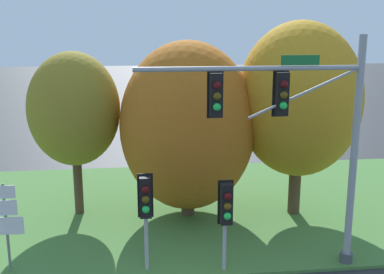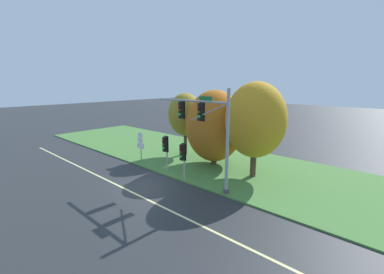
{
  "view_description": "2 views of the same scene",
  "coord_description": "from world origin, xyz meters",
  "px_view_note": "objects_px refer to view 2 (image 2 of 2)",
  "views": [
    {
      "loc": [
        -1.04,
        -10.22,
        7.31
      ],
      "look_at": [
        0.69,
        4.2,
        3.93
      ],
      "focal_mm": 45.0,
      "sensor_mm": 36.0,
      "label": 1
    },
    {
      "loc": [
        14.55,
        -10.6,
        7.41
      ],
      "look_at": [
        1.77,
        3.42,
        3.37
      ],
      "focal_mm": 24.0,
      "sensor_mm": 36.0,
      "label": 2
    }
  ],
  "objects_px": {
    "tree_behind_signpost": "(255,120)",
    "traffic_signal_mast": "(206,125)",
    "pedestrian_signal_further_along": "(183,154)",
    "route_sign_post": "(140,143)",
    "tree_left_of_mast": "(214,126)",
    "tree_nearest_road": "(185,115)",
    "pedestrian_signal_near_kerb": "(165,146)"
  },
  "relations": [
    {
      "from": "tree_behind_signpost",
      "to": "traffic_signal_mast",
      "type": "bearing_deg",
      "value": -109.43
    },
    {
      "from": "pedestrian_signal_further_along",
      "to": "route_sign_post",
      "type": "relative_size",
      "value": 1.03
    },
    {
      "from": "pedestrian_signal_further_along",
      "to": "tree_left_of_mast",
      "type": "relative_size",
      "value": 0.42
    },
    {
      "from": "tree_nearest_road",
      "to": "tree_left_of_mast",
      "type": "xyz_separation_m",
      "value": [
        4.22,
        -0.66,
        -0.6
      ]
    },
    {
      "from": "traffic_signal_mast",
      "to": "tree_behind_signpost",
      "type": "xyz_separation_m",
      "value": [
        1.46,
        4.14,
        0.02
      ]
    },
    {
      "from": "traffic_signal_mast",
      "to": "tree_left_of_mast",
      "type": "height_order",
      "value": "traffic_signal_mast"
    },
    {
      "from": "route_sign_post",
      "to": "pedestrian_signal_further_along",
      "type": "bearing_deg",
      "value": -7.47
    },
    {
      "from": "tree_left_of_mast",
      "to": "tree_behind_signpost",
      "type": "height_order",
      "value": "tree_behind_signpost"
    },
    {
      "from": "traffic_signal_mast",
      "to": "tree_nearest_road",
      "type": "height_order",
      "value": "traffic_signal_mast"
    },
    {
      "from": "tree_nearest_road",
      "to": "pedestrian_signal_further_along",
      "type": "bearing_deg",
      "value": -47.82
    },
    {
      "from": "traffic_signal_mast",
      "to": "tree_nearest_road",
      "type": "distance_m",
      "value": 8.63
    },
    {
      "from": "pedestrian_signal_near_kerb",
      "to": "tree_behind_signpost",
      "type": "xyz_separation_m",
      "value": [
        5.87,
        4.0,
        2.3
      ]
    },
    {
      "from": "pedestrian_signal_further_along",
      "to": "tree_left_of_mast",
      "type": "bearing_deg",
      "value": 97.37
    },
    {
      "from": "tree_nearest_road",
      "to": "tree_left_of_mast",
      "type": "distance_m",
      "value": 4.32
    },
    {
      "from": "traffic_signal_mast",
      "to": "pedestrian_signal_further_along",
      "type": "bearing_deg",
      "value": -174.67
    },
    {
      "from": "pedestrian_signal_further_along",
      "to": "tree_left_of_mast",
      "type": "xyz_separation_m",
      "value": [
        -0.6,
        4.67,
        1.49
      ]
    },
    {
      "from": "pedestrian_signal_further_along",
      "to": "route_sign_post",
      "type": "distance_m",
      "value": 6.47
    },
    {
      "from": "tree_behind_signpost",
      "to": "tree_left_of_mast",
      "type": "bearing_deg",
      "value": 175.42
    },
    {
      "from": "tree_behind_signpost",
      "to": "pedestrian_signal_near_kerb",
      "type": "bearing_deg",
      "value": -145.76
    },
    {
      "from": "pedestrian_signal_near_kerb",
      "to": "tree_nearest_road",
      "type": "bearing_deg",
      "value": 116.7
    },
    {
      "from": "traffic_signal_mast",
      "to": "tree_left_of_mast",
      "type": "distance_m",
      "value": 5.31
    },
    {
      "from": "traffic_signal_mast",
      "to": "route_sign_post",
      "type": "height_order",
      "value": "traffic_signal_mast"
    },
    {
      "from": "pedestrian_signal_further_along",
      "to": "tree_nearest_road",
      "type": "xyz_separation_m",
      "value": [
        -4.83,
        5.33,
        2.1
      ]
    },
    {
      "from": "pedestrian_signal_near_kerb",
      "to": "pedestrian_signal_further_along",
      "type": "xyz_separation_m",
      "value": [
        2.32,
        -0.34,
        -0.16
      ]
    },
    {
      "from": "tree_left_of_mast",
      "to": "tree_behind_signpost",
      "type": "distance_m",
      "value": 4.28
    },
    {
      "from": "pedestrian_signal_near_kerb",
      "to": "route_sign_post",
      "type": "bearing_deg",
      "value": 172.98
    },
    {
      "from": "tree_left_of_mast",
      "to": "tree_behind_signpost",
      "type": "xyz_separation_m",
      "value": [
        4.16,
        -0.33,
        0.97
      ]
    },
    {
      "from": "pedestrian_signal_near_kerb",
      "to": "pedestrian_signal_further_along",
      "type": "height_order",
      "value": "pedestrian_signal_near_kerb"
    },
    {
      "from": "route_sign_post",
      "to": "tree_nearest_road",
      "type": "bearing_deg",
      "value": 70.67
    },
    {
      "from": "pedestrian_signal_near_kerb",
      "to": "pedestrian_signal_further_along",
      "type": "bearing_deg",
      "value": -8.25
    },
    {
      "from": "traffic_signal_mast",
      "to": "tree_behind_signpost",
      "type": "distance_m",
      "value": 4.39
    },
    {
      "from": "pedestrian_signal_further_along",
      "to": "tree_nearest_road",
      "type": "height_order",
      "value": "tree_nearest_road"
    }
  ]
}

